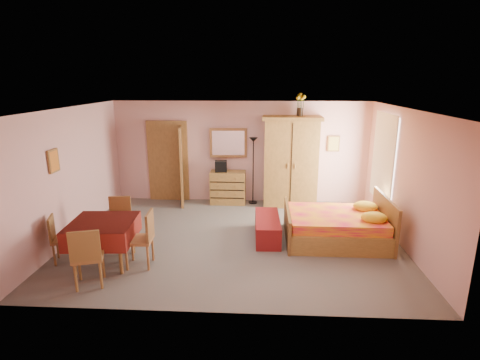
# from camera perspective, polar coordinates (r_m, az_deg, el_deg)

# --- Properties ---
(floor) EXTENTS (6.50, 6.50, 0.00)m
(floor) POSITION_cam_1_polar(r_m,az_deg,el_deg) (7.67, -0.88, -8.90)
(floor) COLOR slate
(floor) RESTS_ON ground
(ceiling) EXTENTS (6.50, 6.50, 0.00)m
(ceiling) POSITION_cam_1_polar(r_m,az_deg,el_deg) (7.03, -0.96, 10.85)
(ceiling) COLOR brown
(ceiling) RESTS_ON wall_back
(wall_back) EXTENTS (6.50, 0.10, 2.60)m
(wall_back) POSITION_cam_1_polar(r_m,az_deg,el_deg) (9.68, 0.12, 4.26)
(wall_back) COLOR #D79E9C
(wall_back) RESTS_ON floor
(wall_front) EXTENTS (6.50, 0.10, 2.60)m
(wall_front) POSITION_cam_1_polar(r_m,az_deg,el_deg) (4.87, -2.99, -6.87)
(wall_front) COLOR #D79E9C
(wall_front) RESTS_ON floor
(wall_left) EXTENTS (0.10, 5.00, 2.60)m
(wall_left) POSITION_cam_1_polar(r_m,az_deg,el_deg) (8.14, -24.39, 0.80)
(wall_left) COLOR #D79E9C
(wall_left) RESTS_ON floor
(wall_right) EXTENTS (0.10, 5.00, 2.60)m
(wall_right) POSITION_cam_1_polar(r_m,az_deg,el_deg) (7.73, 23.87, 0.16)
(wall_right) COLOR #D79E9C
(wall_right) RESTS_ON floor
(doorway) EXTENTS (1.06, 0.12, 2.15)m
(doorway) POSITION_cam_1_polar(r_m,az_deg,el_deg) (9.98, -10.86, 2.72)
(doorway) COLOR #9E6B35
(doorway) RESTS_ON floor
(window) EXTENTS (0.08, 1.40, 1.95)m
(window) POSITION_cam_1_polar(r_m,az_deg,el_deg) (8.79, 21.06, 3.13)
(window) COLOR white
(window) RESTS_ON wall_right
(picture_left) EXTENTS (0.04, 0.32, 0.42)m
(picture_left) POSITION_cam_1_polar(r_m,az_deg,el_deg) (7.53, -26.56, 2.62)
(picture_left) COLOR orange
(picture_left) RESTS_ON wall_left
(picture_back) EXTENTS (0.30, 0.04, 0.40)m
(picture_back) POSITION_cam_1_polar(r_m,az_deg,el_deg) (9.77, 14.07, 5.40)
(picture_back) COLOR #D8BF59
(picture_back) RESTS_ON wall_back
(chest_of_drawers) EXTENTS (0.90, 0.45, 0.85)m
(chest_of_drawers) POSITION_cam_1_polar(r_m,az_deg,el_deg) (9.65, -1.84, -1.14)
(chest_of_drawers) COLOR olive
(chest_of_drawers) RESTS_ON floor
(wall_mirror) EXTENTS (0.95, 0.11, 0.75)m
(wall_mirror) POSITION_cam_1_polar(r_m,az_deg,el_deg) (9.60, -1.79, 5.68)
(wall_mirror) COLOR white
(wall_mirror) RESTS_ON wall_back
(stereo) EXTENTS (0.32, 0.24, 0.28)m
(stereo) POSITION_cam_1_polar(r_m,az_deg,el_deg) (9.50, -2.92, 2.10)
(stereo) COLOR black
(stereo) RESTS_ON chest_of_drawers
(floor_lamp) EXTENTS (0.26, 0.26, 1.72)m
(floor_lamp) POSITION_cam_1_polar(r_m,az_deg,el_deg) (9.55, 2.01, 1.39)
(floor_lamp) COLOR black
(floor_lamp) RESTS_ON floor
(wardrobe) EXTENTS (1.46, 0.78, 2.26)m
(wardrobe) POSITION_cam_1_polar(r_m,az_deg,el_deg) (9.43, 7.74, 2.77)
(wardrobe) COLOR #AF803B
(wardrobe) RESTS_ON floor
(sunflower_vase) EXTENTS (0.23, 0.23, 0.55)m
(sunflower_vase) POSITION_cam_1_polar(r_m,az_deg,el_deg) (9.31, 9.17, 11.28)
(sunflower_vase) COLOR gold
(sunflower_vase) RESTS_ON wardrobe
(bed) EXTENTS (2.00, 1.58, 0.92)m
(bed) POSITION_cam_1_polar(r_m,az_deg,el_deg) (7.67, 14.37, -5.71)
(bed) COLOR #E11546
(bed) RESTS_ON floor
(bench) EXTENTS (0.51, 1.30, 0.43)m
(bench) POSITION_cam_1_polar(r_m,az_deg,el_deg) (7.65, 4.20, -7.27)
(bench) COLOR maroon
(bench) RESTS_ON floor
(dining_table) EXTENTS (1.13, 1.13, 0.78)m
(dining_table) POSITION_cam_1_polar(r_m,az_deg,el_deg) (6.98, -19.98, -8.93)
(dining_table) COLOR maroon
(dining_table) RESTS_ON floor
(chair_south) EXTENTS (0.56, 0.56, 0.98)m
(chair_south) POSITION_cam_1_polar(r_m,az_deg,el_deg) (6.34, -22.13, -10.64)
(chair_south) COLOR #9C6935
(chair_south) RESTS_ON floor
(chair_north) EXTENTS (0.47, 0.47, 0.92)m
(chair_north) POSITION_cam_1_polar(r_m,az_deg,el_deg) (7.61, -17.98, -6.12)
(chair_north) COLOR #946132
(chair_north) RESTS_ON floor
(chair_west) EXTENTS (0.49, 0.49, 0.85)m
(chair_west) POSITION_cam_1_polar(r_m,az_deg,el_deg) (7.31, -25.24, -8.07)
(chair_west) COLOR #935B31
(chair_west) RESTS_ON floor
(chair_east) EXTENTS (0.47, 0.47, 0.98)m
(chair_east) POSITION_cam_1_polar(r_m,az_deg,el_deg) (6.68, -15.15, -8.68)
(chair_east) COLOR #AD6C3A
(chair_east) RESTS_ON floor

